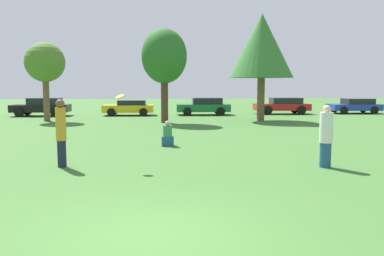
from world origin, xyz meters
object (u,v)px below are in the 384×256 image
(person_catcher, at_px, (326,136))
(parked_car_blue, at_px, (355,106))
(parked_car_yellow, at_px, (129,107))
(parked_car_green, at_px, (204,106))
(parked_car_red, at_px, (283,105))
(person_thrower, at_px, (61,132))
(frisbee, at_px, (120,97))
(bystander_sitting, at_px, (168,136))
(tree_1, at_px, (164,57))
(tree_0, at_px, (45,63))
(parked_car_black, at_px, (42,106))
(tree_2, at_px, (262,46))

(person_catcher, relative_size, parked_car_blue, 0.44)
(parked_car_yellow, distance_m, parked_car_green, 5.77)
(parked_car_red, bearing_deg, parked_car_yellow, 2.96)
(person_thrower, distance_m, frisbee, 1.97)
(bystander_sitting, height_order, tree_1, tree_1)
(tree_0, distance_m, parked_car_black, 5.56)
(tree_1, distance_m, parked_car_green, 7.69)
(person_thrower, relative_size, frisbee, 6.98)
(person_catcher, height_order, frisbee, frisbee)
(tree_0, bearing_deg, bystander_sitting, -55.63)
(person_catcher, distance_m, bystander_sitting, 6.27)
(person_catcher, height_order, bystander_sitting, person_catcher)
(parked_car_yellow, distance_m, parked_car_red, 12.16)
(bystander_sitting, relative_size, tree_2, 0.14)
(person_thrower, relative_size, parked_car_black, 0.47)
(tree_0, relative_size, parked_car_blue, 1.24)
(parked_car_red, xyz_separation_m, parked_car_blue, (6.10, 0.24, -0.06))
(person_thrower, height_order, tree_0, tree_0)
(frisbee, relative_size, tree_1, 0.05)
(frisbee, bearing_deg, tree_0, 112.48)
(frisbee, relative_size, parked_car_blue, 0.07)
(person_thrower, relative_size, tree_2, 0.28)
(person_catcher, relative_size, tree_1, 0.31)
(person_thrower, bearing_deg, frisbee, 1.98)
(bystander_sitting, bearing_deg, person_catcher, -44.60)
(tree_0, distance_m, parked_car_red, 18.04)
(parked_car_red, distance_m, parked_car_blue, 6.10)
(tree_1, distance_m, parked_car_black, 11.45)
(parked_car_green, bearing_deg, tree_1, 63.88)
(bystander_sitting, distance_m, tree_2, 12.80)
(person_catcher, bearing_deg, tree_0, -47.54)
(person_thrower, xyz_separation_m, tree_1, (3.07, 13.24, 3.00))
(frisbee, xyz_separation_m, bystander_sitting, (1.40, 3.86, -1.63))
(tree_1, height_order, tree_2, tree_2)
(person_thrower, xyz_separation_m, tree_0, (-4.49, 14.88, 2.68))
(person_thrower, height_order, parked_car_yellow, person_thrower)
(parked_car_black, bearing_deg, tree_0, 110.09)
(parked_car_yellow, bearing_deg, tree_0, 43.13)
(parked_car_black, distance_m, parked_car_green, 12.25)
(parked_car_green, bearing_deg, person_catcher, 94.45)
(tree_0, bearing_deg, person_thrower, -73.19)
(person_catcher, relative_size, parked_car_yellow, 0.47)
(parked_car_yellow, bearing_deg, frisbee, 94.31)
(tree_1, bearing_deg, person_thrower, -103.06)
(tree_1, bearing_deg, parked_car_green, 63.31)
(person_catcher, relative_size, bystander_sitting, 1.83)
(bystander_sitting, xyz_separation_m, parked_car_black, (-9.16, 15.52, 0.33))
(person_thrower, xyz_separation_m, bystander_sitting, (3.10, 3.78, -0.63))
(parked_car_black, xyz_separation_m, parked_car_yellow, (6.48, 0.09, -0.10))
(frisbee, bearing_deg, bystander_sitting, 70.02)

